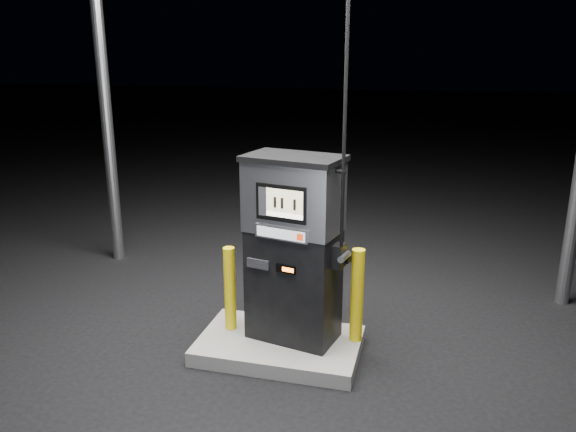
# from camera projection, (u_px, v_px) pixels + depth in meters

# --- Properties ---
(ground) EXTENTS (80.00, 80.00, 0.00)m
(ground) POSITION_uv_depth(u_px,v_px,m) (279.00, 352.00, 5.67)
(ground) COLOR black
(ground) RESTS_ON ground
(pump_island) EXTENTS (1.60, 1.00, 0.15)m
(pump_island) POSITION_uv_depth(u_px,v_px,m) (279.00, 345.00, 5.65)
(pump_island) COLOR slate
(pump_island) RESTS_ON ground
(fuel_dispenser) EXTENTS (1.07, 0.72, 3.84)m
(fuel_dispenser) POSITION_uv_depth(u_px,v_px,m) (294.00, 248.00, 5.42)
(fuel_dispenser) COLOR black
(fuel_dispenser) RESTS_ON pump_island
(bollard_left) EXTENTS (0.15, 0.15, 0.89)m
(bollard_left) POSITION_uv_depth(u_px,v_px,m) (230.00, 289.00, 5.73)
(bollard_left) COLOR yellow
(bollard_left) RESTS_ON pump_island
(bollard_right) EXTENTS (0.13, 0.13, 0.95)m
(bollard_right) POSITION_uv_depth(u_px,v_px,m) (357.00, 296.00, 5.48)
(bollard_right) COLOR yellow
(bollard_right) RESTS_ON pump_island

